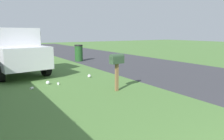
# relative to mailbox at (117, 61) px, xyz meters

# --- Properties ---
(road_asphalt) EXTENTS (60.00, 5.92, 0.01)m
(road_asphalt) POSITION_rel_mailbox_xyz_m (0.08, -4.40, -0.97)
(road_asphalt) COLOR #38383D
(road_asphalt) RESTS_ON ground
(mailbox) EXTENTS (0.27, 0.51, 1.23)m
(mailbox) POSITION_rel_mailbox_xyz_m (0.00, 0.00, 0.00)
(mailbox) COLOR brown
(mailbox) RESTS_ON ground
(pickup_truck) EXTENTS (5.50, 2.61, 2.09)m
(pickup_truck) POSITION_rel_mailbox_xyz_m (5.17, 2.40, 0.13)
(pickup_truck) COLOR silver
(pickup_truck) RESTS_ON ground
(trash_bin) EXTENTS (0.54, 0.54, 1.10)m
(trash_bin) POSITION_rel_mailbox_xyz_m (7.36, -1.89, -0.43)
(trash_bin) COLOR #1E4C1E
(trash_bin) RESTS_ON ground
(litter_cup_midfield_b) EXTENTS (0.12, 0.11, 0.08)m
(litter_cup_midfield_b) POSITION_rel_mailbox_xyz_m (1.84, 1.37, -0.94)
(litter_cup_midfield_b) COLOR white
(litter_cup_midfield_b) RESTS_ON ground
(litter_bag_far_scatter) EXTENTS (0.14, 0.14, 0.14)m
(litter_bag_far_scatter) POSITION_rel_mailbox_xyz_m (2.31, -0.14, -0.91)
(litter_bag_far_scatter) COLOR silver
(litter_bag_far_scatter) RESTS_ON ground
(litter_cup_by_mailbox) EXTENTS (0.11, 0.12, 0.08)m
(litter_cup_by_mailbox) POSITION_rel_mailbox_xyz_m (1.68, 2.34, -0.94)
(litter_cup_by_mailbox) COLOR white
(litter_cup_by_mailbox) RESTS_ON ground
(litter_bag_near_hydrant) EXTENTS (0.14, 0.14, 0.14)m
(litter_bag_near_hydrant) POSITION_rel_mailbox_xyz_m (2.05, 1.68, -0.91)
(litter_bag_near_hydrant) COLOR silver
(litter_bag_near_hydrant) RESTS_ON ground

